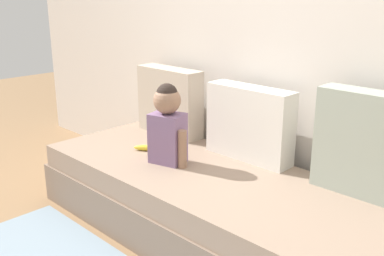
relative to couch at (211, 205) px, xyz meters
The scene contains 8 objects.
ground_plane 0.21m from the couch, ahead, with size 12.00×12.00×0.00m, color #93704C.
back_wall 1.21m from the couch, 90.00° to the left, with size 5.62×0.10×2.52m, color silver.
couch is the anchor object (origin of this frame).
throw_pillow_left 0.95m from the couch, 154.34° to the left, with size 0.55×0.16×0.50m, color #C1B29E.
throw_pillow_center 0.58m from the couch, 90.00° to the left, with size 0.60×0.16×0.47m, color silver.
throw_pillow_right 0.97m from the couch, 25.66° to the left, with size 0.51×0.16×0.56m, color #99A393.
toddler 0.57m from the couch, behind, with size 0.32×0.20×0.51m.
banana 0.63m from the couch, behind, with size 0.17×0.04×0.04m, color yellow.
Camera 1 is at (1.66, -1.85, 1.48)m, focal length 41.81 mm.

